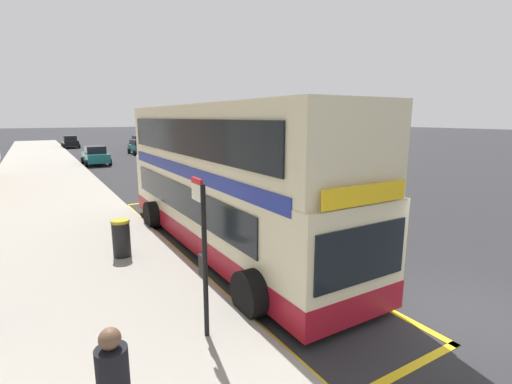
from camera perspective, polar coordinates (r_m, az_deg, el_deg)
ground_plane at (r=36.80m, az=-19.23°, el=4.49°), size 260.00×260.00×0.00m
pavement_near at (r=36.05m, az=-30.18°, el=3.56°), size 6.00×76.00×0.14m
double_decker_bus at (r=11.49m, az=-5.07°, el=1.45°), size 3.26×11.49×4.40m
bus_bay_markings at (r=12.21m, az=-5.91°, el=-7.96°), size 2.89×14.46×0.01m
bus_stop_sign at (r=6.64m, az=-8.19°, el=-8.42°), size 0.09×0.51×2.87m
parked_car_black_ahead at (r=56.03m, az=-26.69°, el=6.92°), size 2.09×4.20×1.62m
parked_car_teal_kerbside at (r=34.99m, az=-23.48°, el=5.17°), size 2.09×4.20×1.62m
parked_car_navy_far at (r=52.55m, az=-17.53°, el=7.38°), size 2.09×4.20×1.62m
parked_car_teal_behind at (r=43.33m, az=-17.43°, el=6.63°), size 2.09×4.20×1.62m
litter_bin at (r=11.27m, az=-20.04°, el=-6.68°), size 0.51×0.51×1.07m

